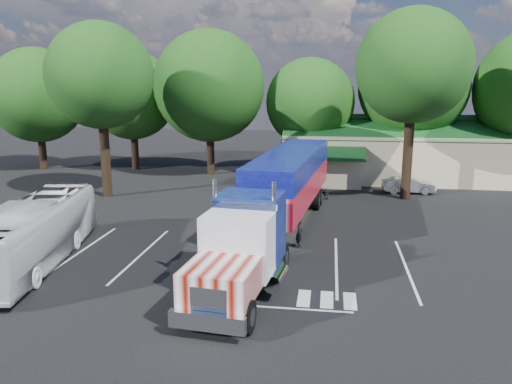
# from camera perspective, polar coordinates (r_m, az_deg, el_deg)

# --- Properties ---
(ground) EXTENTS (120.00, 120.00, 0.00)m
(ground) POSITION_cam_1_polar(r_m,az_deg,el_deg) (30.29, -3.14, -3.66)
(ground) COLOR black
(ground) RESTS_ON ground
(event_hall) EXTENTS (24.20, 14.12, 5.55)m
(event_hall) POSITION_cam_1_polar(r_m,az_deg,el_deg) (47.36, 17.97, 4.34)
(event_hall) COLOR #C1AE90
(event_hall) RESTS_ON ground
(tree_row_a) EXTENTS (9.00, 9.00, 11.68)m
(tree_row_a) POSITION_cam_1_polar(r_m,az_deg,el_deg) (52.98, -23.71, 10.09)
(tree_row_a) COLOR black
(tree_row_a) RESTS_ON ground
(tree_row_b) EXTENTS (8.40, 8.40, 11.35)m
(tree_row_b) POSITION_cam_1_polar(r_m,az_deg,el_deg) (50.04, -13.98, 10.64)
(tree_row_b) COLOR black
(tree_row_b) RESTS_ON ground
(tree_row_c) EXTENTS (10.00, 10.00, 13.05)m
(tree_row_c) POSITION_cam_1_polar(r_m,az_deg,el_deg) (46.02, -5.36, 11.95)
(tree_row_c) COLOR black
(tree_row_c) RESTS_ON ground
(tree_row_d) EXTENTS (8.00, 8.00, 10.60)m
(tree_row_d) POSITION_cam_1_polar(r_m,az_deg,el_deg) (46.07, 6.19, 10.12)
(tree_row_d) COLOR black
(tree_row_d) RESTS_ON ground
(tree_row_e) EXTENTS (9.60, 9.60, 12.90)m
(tree_row_e) POSITION_cam_1_polar(r_m,az_deg,el_deg) (47.03, 17.51, 11.51)
(tree_row_e) COLOR black
(tree_row_e) RESTS_ON ground
(tree_near_left) EXTENTS (7.60, 7.60, 12.65)m
(tree_near_left) POSITION_cam_1_polar(r_m,az_deg,el_deg) (38.22, -17.39, 12.52)
(tree_near_left) COLOR black
(tree_near_left) RESTS_ON ground
(tree_near_right) EXTENTS (8.00, 8.00, 13.50)m
(tree_near_right) POSITION_cam_1_polar(r_m,az_deg,el_deg) (37.43, 17.55, 13.52)
(tree_near_right) COLOR black
(tree_near_right) RESTS_ON ground
(semi_truck) EXTENTS (5.06, 22.00, 4.58)m
(semi_truck) POSITION_cam_1_polar(r_m,az_deg,el_deg) (27.20, 2.87, 0.11)
(semi_truck) COLOR black
(semi_truck) RESTS_ON ground
(woman) EXTENTS (0.40, 0.58, 1.51)m
(woman) POSITION_cam_1_polar(r_m,az_deg,el_deg) (25.98, 4.98, -4.70)
(woman) COLOR black
(woman) RESTS_ON ground
(bicycle) EXTENTS (1.35, 1.82, 0.91)m
(bicycle) POSITION_cam_1_polar(r_m,az_deg,el_deg) (37.34, 7.64, 0.06)
(bicycle) COLOR black
(bicycle) RESTS_ON ground
(tour_bus) EXTENTS (4.31, 11.19, 3.04)m
(tour_bus) POSITION_cam_1_polar(r_m,az_deg,el_deg) (25.51, -24.04, -4.29)
(tour_bus) COLOR silver
(tour_bus) RESTS_ON ground
(silver_sedan) EXTENTS (4.04, 1.63, 1.30)m
(silver_sedan) POSITION_cam_1_polar(r_m,az_deg,el_deg) (40.22, 17.01, 0.80)
(silver_sedan) COLOR #B8BCC1
(silver_sedan) RESTS_ON ground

